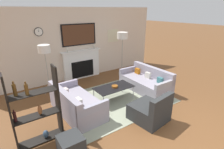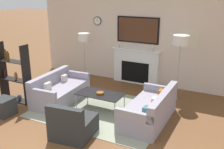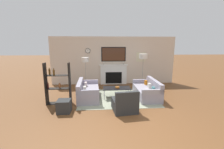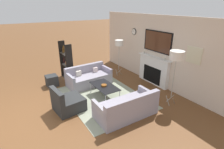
% 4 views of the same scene
% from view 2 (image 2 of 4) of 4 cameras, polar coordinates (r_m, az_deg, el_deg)
% --- Properties ---
extents(fireplace_wall, '(7.09, 0.28, 2.70)m').
position_cam_2_polar(fireplace_wall, '(8.38, 5.60, 6.34)').
color(fireplace_wall, beige).
rests_on(fireplace_wall, ground_plane).
extents(area_rug, '(3.20, 2.42, 0.01)m').
position_cam_2_polar(area_rug, '(6.71, -2.38, -7.68)').
color(area_rug, gray).
rests_on(area_rug, ground_plane).
extents(couch_left, '(0.95, 1.75, 0.75)m').
position_cam_2_polar(couch_left, '(7.27, -11.33, -3.62)').
color(couch_left, '#9992A2').
rests_on(couch_left, ground_plane).
extents(couch_right, '(0.86, 1.79, 0.76)m').
position_cam_2_polar(couch_right, '(6.12, 8.32, -7.74)').
color(couch_right, '#9992A2').
rests_on(couch_right, ground_plane).
extents(armchair, '(0.87, 0.91, 0.78)m').
position_cam_2_polar(armchair, '(5.54, -8.51, -10.86)').
color(armchair, '#2B2D2E').
rests_on(armchair, ground_plane).
extents(coffee_table, '(1.17, 0.62, 0.43)m').
position_cam_2_polar(coffee_table, '(6.58, -2.62, -4.39)').
color(coffee_table, black).
rests_on(coffee_table, ground_plane).
extents(decorative_bowl, '(0.19, 0.19, 0.06)m').
position_cam_2_polar(decorative_bowl, '(6.53, -2.62, -4.02)').
color(decorative_bowl, brown).
rests_on(decorative_bowl, coffee_table).
extents(floor_lamp_left, '(0.36, 0.36, 1.62)m').
position_cam_2_polar(floor_lamp_left, '(8.34, -6.16, 7.91)').
color(floor_lamp_left, '#9E998E').
rests_on(floor_lamp_left, ground_plane).
extents(floor_lamp_right, '(0.43, 0.43, 1.79)m').
position_cam_2_polar(floor_lamp_right, '(7.15, 14.76, 7.08)').
color(floor_lamp_right, '#9E998E').
rests_on(floor_lamp_right, ground_plane).
extents(shelf_unit, '(0.93, 0.28, 1.60)m').
position_cam_2_polar(shelf_unit, '(7.45, -20.49, -0.18)').
color(shelf_unit, black).
rests_on(shelf_unit, ground_plane).
extents(ottoman, '(0.44, 0.44, 0.43)m').
position_cam_2_polar(ottoman, '(6.88, -22.47, -6.51)').
color(ottoman, '#2B2D2E').
rests_on(ottoman, ground_plane).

